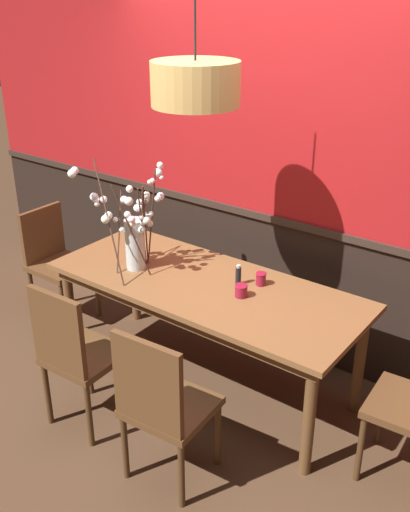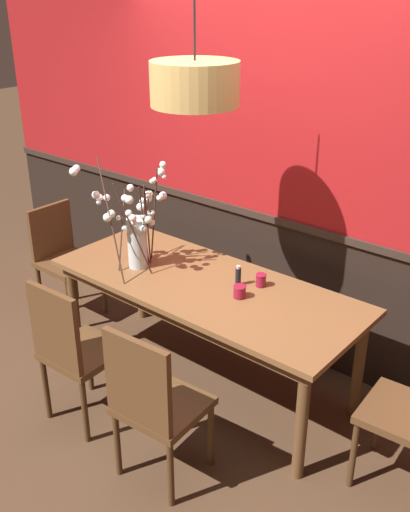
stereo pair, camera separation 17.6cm
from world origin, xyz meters
The scene contains 13 objects.
ground_plane centered at (0.00, 0.00, 0.00)m, with size 24.00×24.00×0.00m, color #4C3321.
back_wall centered at (0.00, 0.75, 1.35)m, with size 5.80×0.14×2.70m.
dining_table centered at (0.00, 0.00, 0.69)m, with size 2.10×0.86×0.77m.
chair_far_side_left centered at (-0.28, 0.85, 0.52)m, with size 0.43×0.40×0.90m.
chair_far_side_right centered at (0.31, 0.84, 0.52)m, with size 0.44×0.41×0.92m.
chair_head_west_end centered at (-1.51, 0.00, 0.52)m, with size 0.44×0.42×0.92m.
chair_near_side_left centered at (-0.35, -0.82, 0.55)m, with size 0.43×0.44×0.98m.
chair_near_side_right centered at (0.36, -0.86, 0.53)m, with size 0.47×0.45×0.97m.
vase_with_blossoms centered at (-0.51, -0.11, 1.04)m, with size 0.43×0.61×0.77m.
candle_holder_nearer_center centered at (0.29, -0.01, 0.81)m, with size 0.08×0.08×0.08m.
candle_holder_nearer_edge centered at (0.30, 0.19, 0.82)m, with size 0.07×0.07×0.09m.
condiment_bottle centered at (0.18, 0.11, 0.84)m, with size 0.04×0.04×0.14m.
pendant_lamp centered at (0.00, -0.09, 2.03)m, with size 0.50×0.50×0.79m.
Camera 1 is at (2.03, -2.71, 2.54)m, focal length 41.43 mm.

